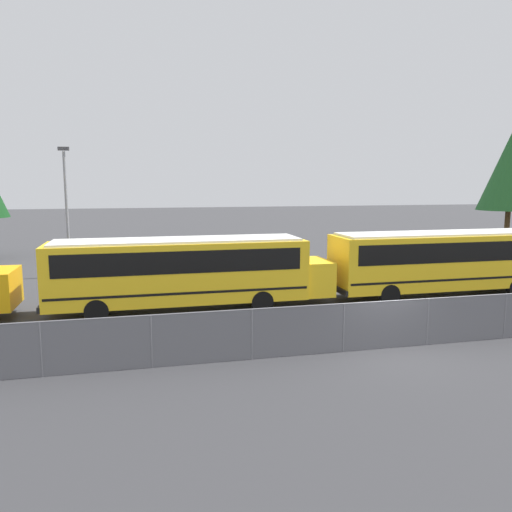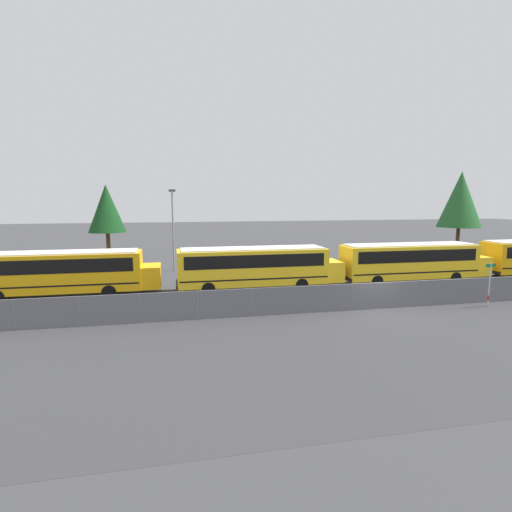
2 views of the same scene
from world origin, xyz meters
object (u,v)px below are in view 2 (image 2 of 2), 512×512
object	(u,v)px
school_bus_1	(256,265)
tree_0	(460,200)
school_bus_0	(62,270)
school_bus_2	(412,260)
street_sign	(489,283)
tree_1	(107,209)
light_pole	(173,226)

from	to	relation	value
school_bus_1	tree_0	bearing A→B (deg)	28.56
school_bus_0	school_bus_2	world-z (taller)	same
street_sign	school_bus_0	bearing A→B (deg)	163.12
street_sign	tree_1	bearing A→B (deg)	135.14
street_sign	school_bus_2	bearing A→B (deg)	93.26
light_pole	tree_0	bearing A→B (deg)	10.76
tree_0	school_bus_1	bearing A→B (deg)	-151.44
tree_0	tree_1	bearing A→B (deg)	176.98
school_bus_1	tree_1	distance (m)	22.54
school_bus_2	tree_0	world-z (taller)	tree_0
school_bus_0	school_bus_2	xyz separation A→B (m)	(25.64, -0.43, 0.00)
school_bus_0	school_bus_2	distance (m)	25.64
tree_1	street_sign	bearing A→B (deg)	-44.86
school_bus_1	tree_0	xyz separation A→B (m)	(29.29, 15.94, 4.71)
school_bus_2	tree_0	xyz separation A→B (m)	(16.78, 15.94, 4.71)
school_bus_2	light_pole	bearing A→B (deg)	153.16
school_bus_0	tree_0	world-z (taller)	tree_0
school_bus_2	street_sign	world-z (taller)	school_bus_2
school_bus_0	street_sign	size ratio (longest dim) A/B	4.49
school_bus_0	tree_0	distance (m)	45.41
school_bus_1	street_sign	world-z (taller)	school_bus_1
school_bus_0	light_pole	world-z (taller)	light_pole
school_bus_1	tree_1	world-z (taller)	tree_1
school_bus_2	street_sign	bearing A→B (deg)	-86.74
school_bus_0	school_bus_1	size ratio (longest dim) A/B	1.00
school_bus_0	light_pole	xyz separation A→B (m)	(7.32, 8.84, 2.27)
light_pole	tree_0	distance (m)	35.81
school_bus_0	school_bus_1	world-z (taller)	same
school_bus_0	street_sign	world-z (taller)	school_bus_0
school_bus_1	light_pole	size ratio (longest dim) A/B	1.63
tree_0	light_pole	bearing A→B (deg)	-169.24
tree_0	school_bus_2	bearing A→B (deg)	-136.47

